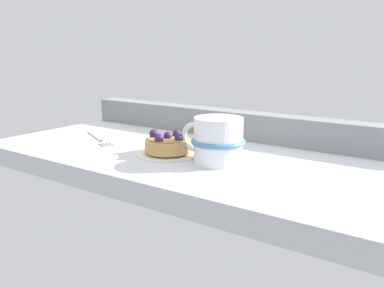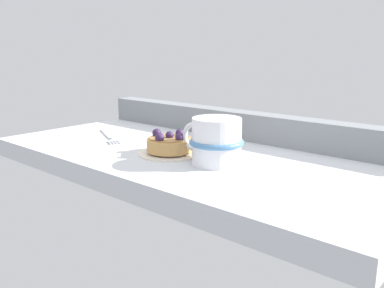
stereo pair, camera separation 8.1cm
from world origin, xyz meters
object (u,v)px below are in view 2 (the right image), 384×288
at_px(raspberry_tart, 170,143).
at_px(dessert_fork, 108,136).
at_px(dessert_plate, 170,152).
at_px(coffee_mug, 216,141).

distance_m(raspberry_tart, dessert_fork, 0.23).
relative_size(dessert_plate, dessert_fork, 0.79).
bearing_deg(coffee_mug, dessert_plate, -178.08).
bearing_deg(dessert_plate, dessert_fork, 175.38).
xyz_separation_m(dessert_plate, raspberry_tart, (-0.00, -0.00, 0.02)).
height_order(raspberry_tart, dessert_fork, raspberry_tart).
distance_m(dessert_plate, dessert_fork, 0.23).
height_order(dessert_plate, dessert_fork, same).
bearing_deg(raspberry_tart, dessert_plate, 63.64).
bearing_deg(dessert_plate, raspberry_tart, -116.36).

